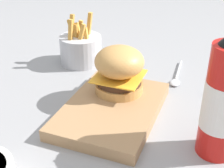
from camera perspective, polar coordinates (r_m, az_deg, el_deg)
The scene contains 6 objects.
ground_plane at distance 0.67m, azimuth -4.36°, elevation -6.80°, with size 6.00×6.00×0.00m, color gray.
serving_board at distance 0.68m, azimuth 0.00°, elevation -4.65°, with size 0.27×0.19×0.03m.
burger at distance 0.70m, azimuth 1.34°, elevation 2.72°, with size 0.11×0.11×0.11m.
ketchup_bottle at distance 0.56m, azimuth 19.80°, elevation -2.87°, with size 0.07×0.07×0.24m.
fries_basket at distance 0.91m, azimuth -5.74°, elevation 6.43°, with size 0.12×0.12×0.15m.
spoon at distance 0.84m, azimuth 11.68°, elevation 1.13°, with size 0.16×0.03×0.01m.
Camera 1 is at (0.49, 0.24, 0.39)m, focal length 50.00 mm.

